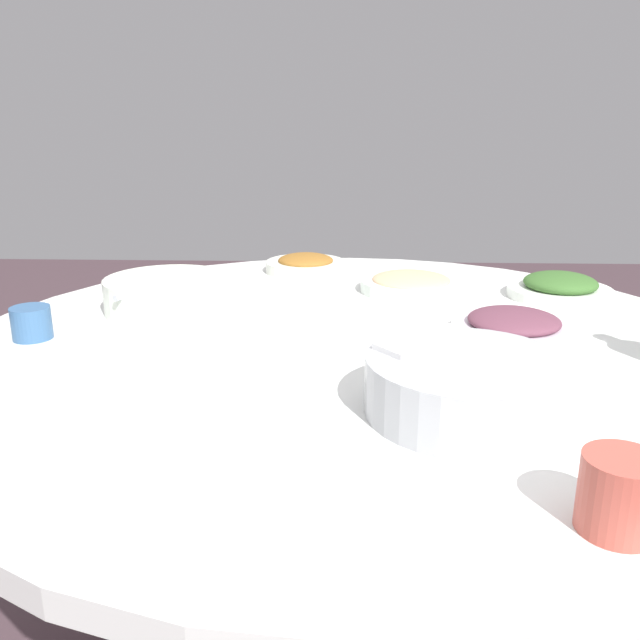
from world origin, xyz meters
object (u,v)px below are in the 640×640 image
dish_eggplant (514,325)px  tea_cup_near (620,494)px  dish_stirfry (306,264)px  round_dining_table (352,399)px  rice_bowl (466,385)px  dish_greens (560,288)px  soup_bowl (168,295)px  tea_cup_far (31,323)px  dish_noodles (411,283)px

dish_eggplant → tea_cup_near: (-0.04, -0.58, 0.02)m
dish_eggplant → dish_stirfry: size_ratio=1.10×
tea_cup_near → round_dining_table: bearing=114.3°
rice_bowl → dish_stirfry: rice_bowl is taller
tea_cup_near → dish_eggplant: bearing=85.9°
dish_greens → soup_bowl: bearing=-170.8°
dish_eggplant → tea_cup_far: 0.84m
tea_cup_near → tea_cup_far: 0.95m
dish_greens → round_dining_table: bearing=-145.7°
soup_bowl → tea_cup_far: size_ratio=3.64×
dish_stirfry → dish_greens: bearing=-21.6°
soup_bowl → dish_greens: size_ratio=1.13×
dish_noodles → tea_cup_near: 0.88m
rice_bowl → tea_cup_near: size_ratio=3.46×
soup_bowl → dish_noodles: (0.49, 0.17, -0.01)m
round_dining_table → dish_greens: dish_greens is taller
round_dining_table → tea_cup_far: size_ratio=20.48×
dish_stirfry → tea_cup_far: (-0.44, -0.53, 0.01)m
soup_bowl → dish_greens: bearing=9.2°
dish_eggplant → soup_bowl: bearing=168.6°
dish_greens → tea_cup_far: (-0.99, -0.31, 0.01)m
soup_bowl → tea_cup_far: 0.26m
soup_bowl → dish_greens: soup_bowl is taller
round_dining_table → rice_bowl: 0.35m
dish_eggplant → round_dining_table: bearing=-171.6°
dish_noodles → round_dining_table: bearing=-111.1°
dish_stirfry → dish_noodles: 0.30m
rice_bowl → tea_cup_far: rice_bowl is taller
round_dining_table → dish_eggplant: dish_eggplant is taller
dish_stirfry → dish_noodles: dish_stirfry is taller
dish_stirfry → round_dining_table: bearing=-78.0°
dish_greens → dish_noodles: 0.31m
tea_cup_near → dish_noodles: bearing=97.2°
dish_greens → tea_cup_far: size_ratio=3.23×
rice_bowl → dish_stirfry: (-0.25, 0.80, -0.02)m
round_dining_table → dish_noodles: 0.38m
dish_noodles → dish_stirfry: bearing=143.0°
round_dining_table → soup_bowl: (-0.36, 0.17, 0.14)m
dish_greens → dish_noodles: size_ratio=0.98×
round_dining_table → rice_bowl: (0.14, -0.28, 0.15)m
dish_stirfry → tea_cup_far: 0.69m
dish_eggplant → dish_greens: (0.16, 0.26, 0.00)m
dish_stirfry → dish_greens: dish_greens is taller
tea_cup_far → rice_bowl: bearing=-21.6°
soup_bowl → dish_noodles: size_ratio=1.11×
dish_stirfry → dish_noodles: bearing=-37.0°
dish_greens → tea_cup_near: 0.86m
soup_bowl → dish_stirfry: bearing=54.2°
rice_bowl → dish_greens: (0.30, 0.59, -0.02)m
dish_eggplant → dish_stirfry: bearing=129.5°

